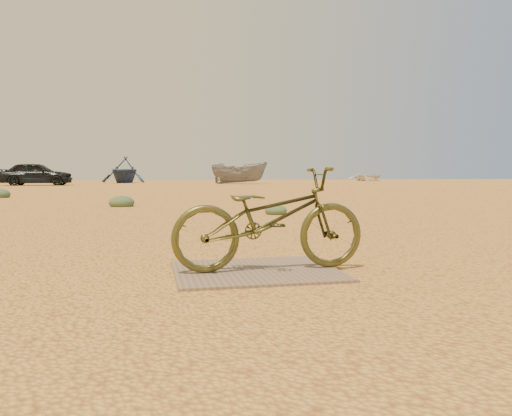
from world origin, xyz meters
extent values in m
plane|color=#EAAF4F|center=(0.00, 0.00, 0.00)|extent=(120.00, 120.00, 0.00)
cube|color=#7C6452|center=(-0.53, 0.14, 0.01)|extent=(1.42, 1.19, 0.02)
imported|color=#4A4920|center=(-0.41, 0.12, 0.47)|extent=(1.72, 0.64, 0.90)
imported|color=black|center=(-9.15, 33.82, 0.82)|extent=(4.92, 2.19, 1.64)
imported|color=navy|center=(-3.46, 41.90, 1.19)|extent=(5.19, 5.56, 2.38)
imported|color=gray|center=(5.87, 36.02, 0.89)|extent=(4.88, 2.97, 1.77)
imported|color=white|center=(22.86, 48.18, 0.52)|extent=(3.67, 5.06, 1.03)
ellipsoid|color=#58734D|center=(-2.11, 9.33, 0.00)|extent=(0.65, 0.65, 0.36)
ellipsoid|color=#58734D|center=(1.19, 6.07, 0.00)|extent=(0.46, 0.46, 0.26)
camera|label=1|loc=(-1.44, -4.07, 0.86)|focal=35.00mm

